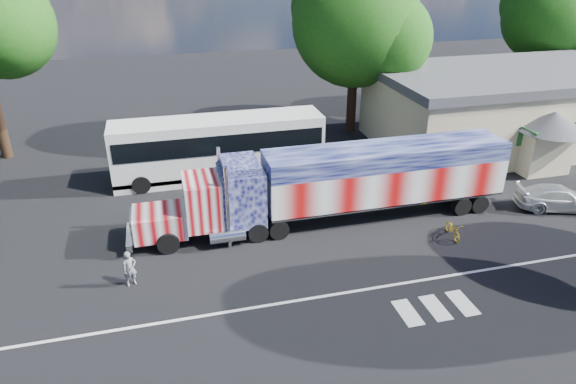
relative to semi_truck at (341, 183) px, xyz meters
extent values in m
plane|color=black|center=(-2.76, -2.95, -2.12)|extent=(100.00, 100.00, 0.00)
cube|color=silver|center=(-2.76, -5.95, -2.11)|extent=(30.00, 0.15, 0.01)
cube|color=silver|center=(0.04, -7.75, -2.11)|extent=(0.70, 1.60, 0.01)
cube|color=silver|center=(1.24, -7.75, -2.11)|extent=(0.70, 1.60, 0.01)
cube|color=silver|center=(2.44, -7.75, -2.11)|extent=(0.70, 1.60, 0.01)
cube|color=black|center=(-6.03, 0.00, -1.46)|extent=(8.42, 0.94, 0.28)
cube|color=#D0797E|center=(-9.02, 0.00, -1.00)|extent=(2.43, 2.06, 1.22)
cube|color=silver|center=(-10.28, 0.00, -1.00)|extent=(0.11, 1.78, 1.08)
cube|color=silver|center=(-10.47, 0.00, -1.60)|extent=(0.28, 2.34, 0.34)
cube|color=#D0797E|center=(-6.96, 0.00, -0.15)|extent=(1.68, 2.34, 2.34)
cube|color=black|center=(-7.76, 0.00, 0.27)|extent=(0.06, 1.96, 0.84)
cube|color=#464980|center=(-5.09, 0.00, -0.06)|extent=(2.06, 2.34, 2.71)
cube|color=#464980|center=(-5.09, 0.00, 1.48)|extent=(1.68, 2.24, 0.47)
cylinder|color=silver|center=(-5.94, 1.23, -0.06)|extent=(0.19, 0.19, 4.12)
cylinder|color=silver|center=(-5.94, -1.23, -0.06)|extent=(0.19, 0.19, 4.12)
cylinder|color=silver|center=(-6.03, 1.22, -1.51)|extent=(1.68, 0.62, 0.62)
cylinder|color=silver|center=(-6.03, -1.22, -1.51)|extent=(1.68, 0.62, 0.62)
cylinder|color=black|center=(-8.74, -1.03, -1.60)|extent=(1.03, 0.33, 1.03)
cylinder|color=black|center=(-8.74, 1.03, -1.60)|extent=(1.03, 0.33, 1.03)
cylinder|color=black|center=(-4.53, -0.98, -1.63)|extent=(0.97, 0.51, 0.97)
cylinder|color=black|center=(-4.53, 0.98, -1.63)|extent=(0.97, 0.51, 0.97)
cylinder|color=black|center=(-3.50, -0.98, -1.63)|extent=(0.97, 0.51, 0.97)
cylinder|color=black|center=(-3.50, 0.98, -1.63)|extent=(0.97, 0.51, 0.97)
cube|color=black|center=(2.39, 0.00, -1.23)|extent=(12.16, 1.03, 0.28)
cube|color=#DD7E7E|center=(2.39, 0.00, -0.15)|extent=(12.53, 2.43, 1.87)
cube|color=#434B87|center=(2.39, 0.00, 1.25)|extent=(12.53, 2.43, 0.94)
cube|color=silver|center=(2.39, 0.00, -1.09)|extent=(12.53, 2.43, 0.11)
cube|color=silver|center=(8.67, 0.00, 0.31)|extent=(0.04, 2.34, 2.71)
cylinder|color=black|center=(6.41, -0.98, -1.63)|extent=(0.97, 0.51, 0.97)
cylinder|color=black|center=(6.41, 0.98, -1.63)|extent=(0.97, 0.51, 0.97)
cylinder|color=black|center=(7.44, -0.98, -1.63)|extent=(0.97, 0.51, 0.97)
cylinder|color=black|center=(7.44, 0.98, -1.63)|extent=(0.97, 0.51, 0.97)
cube|color=silver|center=(-5.24, 7.13, -0.29)|extent=(12.53, 2.72, 3.66)
cube|color=black|center=(-5.24, 7.13, 0.39)|extent=(12.11, 2.78, 1.15)
cube|color=black|center=(-5.24, 7.13, -1.65)|extent=(12.53, 2.72, 0.26)
cube|color=black|center=(-11.50, 7.13, -0.13)|extent=(0.06, 2.40, 1.46)
cylinder|color=black|center=(-9.94, 5.82, -1.60)|extent=(1.04, 0.31, 1.04)
cylinder|color=black|center=(-9.94, 8.43, -1.60)|extent=(1.04, 0.31, 1.04)
cylinder|color=black|center=(-2.11, 5.82, -1.60)|extent=(1.04, 0.31, 1.04)
cylinder|color=black|center=(-2.11, 8.43, -1.60)|extent=(1.04, 0.31, 1.04)
cylinder|color=black|center=(-1.17, 5.82, -1.60)|extent=(1.04, 0.31, 1.04)
cylinder|color=black|center=(-1.17, 8.43, -1.60)|extent=(1.04, 0.31, 1.04)
cube|color=beige|center=(17.24, 8.05, 0.18)|extent=(22.00, 10.00, 4.60)
cube|color=#46464B|center=(17.24, 8.05, 2.78)|extent=(22.40, 10.40, 0.60)
cube|color=#1E5926|center=(9.24, 3.01, 0.28)|extent=(1.60, 0.08, 1.20)
cube|color=#1E5926|center=(13.24, 3.01, 0.28)|extent=(1.60, 0.08, 1.20)
cube|color=beige|center=(14.24, 2.45, -0.82)|extent=(3.00, 1.20, 2.60)
cube|color=#1E5926|center=(14.24, 2.45, 0.78)|extent=(3.40, 1.60, 0.25)
cone|color=#46464B|center=(14.24, 2.45, 1.28)|extent=(4.00, 4.00, 1.20)
imported|color=silver|center=(11.79, -1.77, -1.48)|extent=(4.76, 3.09, 1.28)
imported|color=slate|center=(-10.38, -3.14, -1.33)|extent=(0.67, 0.56, 1.58)
imported|color=gold|center=(4.75, -3.02, -1.71)|extent=(0.72, 1.60, 0.81)
cylinder|color=black|center=(24.12, 16.38, 0.84)|extent=(0.70, 0.70, 5.92)
sphere|color=#1F5814|center=(24.12, 16.38, 5.28)|extent=(7.55, 7.55, 7.55)
sphere|color=#1F5814|center=(25.63, 15.24, 4.44)|extent=(5.28, 5.28, 5.28)
sphere|color=#1F5814|center=(22.99, 17.51, 6.13)|extent=(4.91, 4.91, 4.91)
sphere|color=#1F5814|center=(-16.92, 12.48, 6.49)|extent=(6.18, 6.18, 6.18)
cylinder|color=black|center=(5.51, 13.06, 1.06)|extent=(0.70, 0.70, 6.35)
sphere|color=#1F5814|center=(5.51, 13.06, 5.81)|extent=(8.97, 8.97, 8.97)
sphere|color=#1F5814|center=(7.31, 11.71, 4.91)|extent=(6.28, 6.28, 6.28)
sphere|color=#1F5814|center=(4.17, 14.40, 6.72)|extent=(5.83, 5.83, 5.83)
camera|label=1|loc=(-8.46, -21.96, 10.84)|focal=32.00mm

